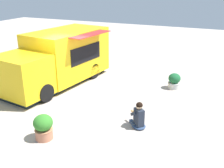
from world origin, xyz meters
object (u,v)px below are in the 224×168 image
food_truck (59,60)px  person_customer (138,117)px  planter_flowering_near (174,81)px  planter_flowering_far (43,127)px

food_truck → person_customer: 5.23m
food_truck → person_customer: size_ratio=6.40×
food_truck → planter_flowering_near: (-5.00, -1.46, -0.77)m
food_truck → planter_flowering_far: bearing=118.8°
food_truck → planter_flowering_far: (-2.28, 4.14, -0.71)m
person_customer → planter_flowering_near: bearing=-95.6°
food_truck → planter_flowering_far: 4.77m
planter_flowering_far → person_customer: bearing=-142.5°
food_truck → planter_flowering_near: size_ratio=8.28×
person_customer → planter_flowering_near: size_ratio=1.29×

